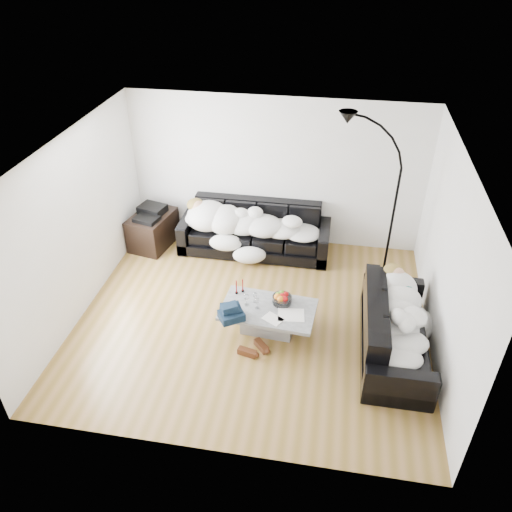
% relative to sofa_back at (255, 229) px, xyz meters
% --- Properties ---
extents(ground, '(5.00, 5.00, 0.00)m').
position_rel_sofa_back_xyz_m(ground, '(0.28, -1.80, -0.42)').
color(ground, brown).
rests_on(ground, ground).
extents(wall_back, '(5.00, 0.02, 2.60)m').
position_rel_sofa_back_xyz_m(wall_back, '(0.28, 0.45, 0.88)').
color(wall_back, silver).
rests_on(wall_back, ground).
extents(wall_left, '(0.02, 4.50, 2.60)m').
position_rel_sofa_back_xyz_m(wall_left, '(-2.22, -1.80, 0.88)').
color(wall_left, silver).
rests_on(wall_left, ground).
extents(wall_right, '(0.02, 4.50, 2.60)m').
position_rel_sofa_back_xyz_m(wall_right, '(2.78, -1.80, 0.88)').
color(wall_right, silver).
rests_on(wall_right, ground).
extents(ceiling, '(5.00, 5.00, 0.00)m').
position_rel_sofa_back_xyz_m(ceiling, '(0.28, -1.80, 2.18)').
color(ceiling, white).
rests_on(ceiling, ground).
extents(sofa_back, '(2.58, 0.89, 0.84)m').
position_rel_sofa_back_xyz_m(sofa_back, '(0.00, 0.00, 0.00)').
color(sofa_back, black).
rests_on(sofa_back, ground).
extents(sofa_right, '(0.86, 2.01, 0.81)m').
position_rel_sofa_back_xyz_m(sofa_right, '(2.27, -2.13, -0.01)').
color(sofa_right, black).
rests_on(sofa_right, ground).
extents(sleeper_back, '(2.18, 0.75, 0.44)m').
position_rel_sofa_back_xyz_m(sleeper_back, '(0.00, -0.05, 0.22)').
color(sleeper_back, silver).
rests_on(sleeper_back, sofa_back).
extents(sleeper_right, '(0.73, 1.72, 0.42)m').
position_rel_sofa_back_xyz_m(sleeper_right, '(2.27, -2.13, 0.21)').
color(sleeper_right, silver).
rests_on(sleeper_right, sofa_right).
extents(teal_cushion, '(0.42, 0.38, 0.20)m').
position_rel_sofa_back_xyz_m(teal_cushion, '(2.21, -1.50, 0.30)').
color(teal_cushion, '#0F6C61').
rests_on(teal_cushion, sofa_right).
extents(coffee_table, '(1.36, 0.86, 0.38)m').
position_rel_sofa_back_xyz_m(coffee_table, '(0.54, -1.99, -0.23)').
color(coffee_table, '#939699').
rests_on(coffee_table, ground).
extents(fruit_bowl, '(0.33, 0.33, 0.17)m').
position_rel_sofa_back_xyz_m(fruit_bowl, '(0.71, -1.83, 0.04)').
color(fruit_bowl, white).
rests_on(fruit_bowl, coffee_table).
extents(wine_glass_a, '(0.07, 0.07, 0.15)m').
position_rel_sofa_back_xyz_m(wine_glass_a, '(0.33, -1.87, 0.03)').
color(wine_glass_a, white).
rests_on(wine_glass_a, coffee_table).
extents(wine_glass_b, '(0.09, 0.09, 0.18)m').
position_rel_sofa_back_xyz_m(wine_glass_b, '(0.23, -1.97, 0.05)').
color(wine_glass_b, white).
rests_on(wine_glass_b, coffee_table).
extents(wine_glass_c, '(0.09, 0.09, 0.17)m').
position_rel_sofa_back_xyz_m(wine_glass_c, '(0.39, -2.01, 0.04)').
color(wine_glass_c, white).
rests_on(wine_glass_c, coffee_table).
extents(candle_left, '(0.04, 0.04, 0.23)m').
position_rel_sofa_back_xyz_m(candle_left, '(0.04, -1.74, 0.07)').
color(candle_left, maroon).
rests_on(candle_left, coffee_table).
extents(candle_right, '(0.04, 0.04, 0.22)m').
position_rel_sofa_back_xyz_m(candle_right, '(0.12, -1.68, 0.07)').
color(candle_right, maroon).
rests_on(candle_right, coffee_table).
extents(newspaper_a, '(0.39, 0.32, 0.01)m').
position_rel_sofa_back_xyz_m(newspaper_a, '(0.87, -2.08, -0.03)').
color(newspaper_a, silver).
rests_on(newspaper_a, coffee_table).
extents(newspaper_b, '(0.32, 0.30, 0.01)m').
position_rel_sofa_back_xyz_m(newspaper_b, '(0.64, -2.20, -0.03)').
color(newspaper_b, silver).
rests_on(newspaper_b, coffee_table).
extents(navy_jacket, '(0.43, 0.41, 0.17)m').
position_rel_sofa_back_xyz_m(navy_jacket, '(0.05, -2.25, 0.12)').
color(navy_jacket, black).
rests_on(navy_jacket, coffee_table).
extents(shoes, '(0.53, 0.47, 0.10)m').
position_rel_sofa_back_xyz_m(shoes, '(0.42, -2.47, -0.37)').
color(shoes, '#472311').
rests_on(shoes, ground).
extents(av_cabinet, '(0.75, 0.97, 0.60)m').
position_rel_sofa_back_xyz_m(av_cabinet, '(-1.81, -0.12, -0.12)').
color(av_cabinet, black).
rests_on(av_cabinet, ground).
extents(stereo, '(0.51, 0.44, 0.13)m').
position_rel_sofa_back_xyz_m(stereo, '(-1.81, -0.12, 0.24)').
color(stereo, black).
rests_on(stereo, av_cabinet).
extents(floor_lamp, '(0.91, 0.47, 2.39)m').
position_rel_sofa_back_xyz_m(floor_lamp, '(2.19, -0.49, 0.77)').
color(floor_lamp, black).
rests_on(floor_lamp, ground).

